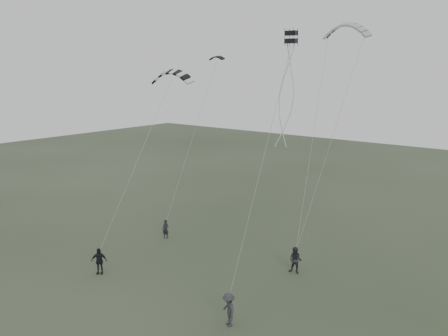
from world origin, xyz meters
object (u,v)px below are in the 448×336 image
Objects in this scene: kite_pale_large at (346,24)px; kite_dark_small at (217,57)px; flyer_center at (99,261)px; kite_box at (291,37)px; flyer_far at (228,310)px; kite_striped at (172,72)px; flyer_right at (295,260)px; flyer_left at (166,229)px.

kite_dark_small is at bearing -178.23° from kite_pale_large.
flyer_center is 21.56m from kite_dark_small.
flyer_far is at bearing -107.91° from kite_box.
kite_box reaches higher than kite_striped.
kite_box is at bearing -12.79° from flyer_center.
flyer_right is 20.70m from kite_dark_small.
flyer_center is at bearing -95.87° from flyer_left.
kite_pale_large is at bearing 16.79° from flyer_center.
kite_dark_small is 0.43× the size of kite_pale_large.
flyer_right is at bearing -0.93° from flyer_center.
kite_box is (13.57, -9.88, 0.53)m from kite_dark_small.
kite_dark_small reaches higher than flyer_left.
kite_pale_large is at bearing 29.73° from kite_striped.
kite_pale_large is (12.60, 0.25, 2.12)m from kite_dark_small.
flyer_left is 0.83× the size of flyer_far.
flyer_left is 1.03× the size of kite_dark_small.
kite_pale_large is (10.77, 15.96, 16.76)m from flyer_center.
flyer_far is 0.53× the size of kite_pale_large.
kite_striped is at bearing 161.34° from kite_box.
kite_box is at bearing -86.09° from flyer_right.
flyer_far is (12.51, -7.35, 0.16)m from flyer_left.
flyer_left is 12.26m from flyer_right.
flyer_far is (0.28, -8.25, 0.01)m from flyer_right.
flyer_right reaches higher than flyer_center.
kite_box is (10.80, -1.02, 1.94)m from kite_striped.
flyer_right is 15.44m from kite_box.
flyer_far reaches higher than flyer_left.
flyer_right is at bearing -2.73° from kite_striped.
kite_striped is 4.73× the size of kite_box.
flyer_far is 24.88m from kite_dark_small.
flyer_far reaches higher than flyer_center.
kite_dark_small is 12.78m from kite_pale_large.
kite_striped is at bearing -179.78° from flyer_right.
kite_pale_large reaches higher than kite_striped.
kite_striped reaches higher than flyer_far.
kite_striped is (2.15, -0.95, 13.36)m from flyer_left.
flyer_far is at bearing -36.90° from flyer_center.
flyer_left is 2.30× the size of kite_box.
flyer_center is 20.05m from kite_box.
kite_striped is at bearing -136.50° from kite_pale_large.
flyer_right is at bearing -87.32° from kite_pale_large.
flyer_center is 2.68× the size of kite_box.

